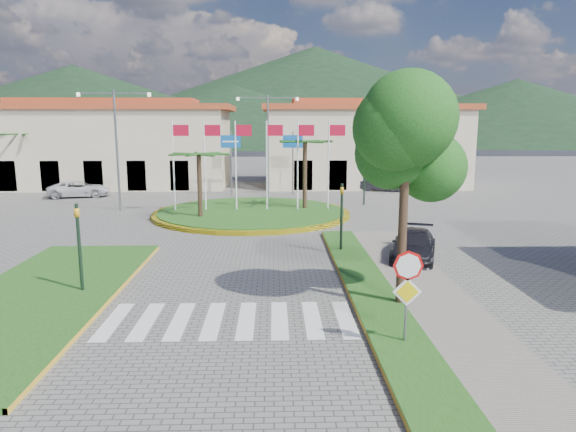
{
  "coord_description": "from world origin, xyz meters",
  "views": [
    {
      "loc": [
        1.45,
        -10.71,
        5.87
      ],
      "look_at": [
        1.97,
        8.0,
        2.47
      ],
      "focal_mm": 32.0,
      "sensor_mm": 36.0,
      "label": 1
    }
  ],
  "objects_px": {
    "stop_sign": "(407,283)",
    "car_dark_b": "(381,184)",
    "roundabout_island": "(252,212)",
    "car_side_right": "(414,246)",
    "deciduous_tree": "(406,146)",
    "car_dark_a": "(175,181)",
    "white_van": "(79,189)"
  },
  "relations": [
    {
      "from": "white_van",
      "to": "roundabout_island",
      "type": "bearing_deg",
      "value": -134.49
    },
    {
      "from": "deciduous_tree",
      "to": "white_van",
      "type": "xyz_separation_m",
      "value": [
        -19.69,
        25.59,
        -4.53
      ]
    },
    {
      "from": "car_dark_b",
      "to": "deciduous_tree",
      "type": "bearing_deg",
      "value": -175.15
    },
    {
      "from": "roundabout_island",
      "to": "car_side_right",
      "type": "relative_size",
      "value": 2.89
    },
    {
      "from": "roundabout_island",
      "to": "car_dark_a",
      "type": "xyz_separation_m",
      "value": [
        -7.72,
        14.67,
        0.43
      ]
    },
    {
      "from": "car_dark_a",
      "to": "car_dark_b",
      "type": "xyz_separation_m",
      "value": [
        18.55,
        -3.05,
        -0.01
      ]
    },
    {
      "from": "white_van",
      "to": "car_side_right",
      "type": "bearing_deg",
      "value": -145.75
    },
    {
      "from": "roundabout_island",
      "to": "white_van",
      "type": "distance_m",
      "value": 16.6
    },
    {
      "from": "stop_sign",
      "to": "car_dark_a",
      "type": "bearing_deg",
      "value": 109.98
    },
    {
      "from": "white_van",
      "to": "car_side_right",
      "type": "xyz_separation_m",
      "value": [
        21.69,
        -19.84,
        -0.01
      ]
    },
    {
      "from": "stop_sign",
      "to": "car_side_right",
      "type": "height_order",
      "value": "stop_sign"
    },
    {
      "from": "car_dark_a",
      "to": "car_dark_b",
      "type": "height_order",
      "value": "car_dark_a"
    },
    {
      "from": "stop_sign",
      "to": "white_van",
      "type": "xyz_separation_m",
      "value": [
        -19.09,
        28.63,
        -1.14
      ]
    },
    {
      "from": "roundabout_island",
      "to": "white_van",
      "type": "height_order",
      "value": "roundabout_island"
    },
    {
      "from": "deciduous_tree",
      "to": "white_van",
      "type": "bearing_deg",
      "value": 127.57
    },
    {
      "from": "deciduous_tree",
      "to": "car_side_right",
      "type": "bearing_deg",
      "value": 70.82
    },
    {
      "from": "white_van",
      "to": "stop_sign",
      "type": "bearing_deg",
      "value": -159.6
    },
    {
      "from": "roundabout_island",
      "to": "stop_sign",
      "type": "distance_m",
      "value": 20.69
    },
    {
      "from": "roundabout_island",
      "to": "car_dark_b",
      "type": "height_order",
      "value": "roundabout_island"
    },
    {
      "from": "deciduous_tree",
      "to": "car_dark_b",
      "type": "bearing_deg",
      "value": 79.45
    },
    {
      "from": "car_dark_a",
      "to": "car_side_right",
      "type": "xyz_separation_m",
      "value": [
        15.22,
        -25.92,
        0.03
      ]
    },
    {
      "from": "stop_sign",
      "to": "deciduous_tree",
      "type": "bearing_deg",
      "value": 78.82
    },
    {
      "from": "car_side_right",
      "to": "roundabout_island",
      "type": "bearing_deg",
      "value": 141.94
    },
    {
      "from": "stop_sign",
      "to": "deciduous_tree",
      "type": "height_order",
      "value": "deciduous_tree"
    },
    {
      "from": "white_van",
      "to": "car_side_right",
      "type": "height_order",
      "value": "white_van"
    },
    {
      "from": "roundabout_island",
      "to": "stop_sign",
      "type": "relative_size",
      "value": 4.79
    },
    {
      "from": "car_side_right",
      "to": "white_van",
      "type": "bearing_deg",
      "value": 155.81
    },
    {
      "from": "stop_sign",
      "to": "car_dark_a",
      "type": "distance_m",
      "value": 36.95
    },
    {
      "from": "roundabout_island",
      "to": "deciduous_tree",
      "type": "height_order",
      "value": "deciduous_tree"
    },
    {
      "from": "stop_sign",
      "to": "car_dark_b",
      "type": "height_order",
      "value": "stop_sign"
    },
    {
      "from": "roundabout_island",
      "to": "car_dark_a",
      "type": "bearing_deg",
      "value": 117.76
    },
    {
      "from": "deciduous_tree",
      "to": "car_side_right",
      "type": "height_order",
      "value": "deciduous_tree"
    }
  ]
}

